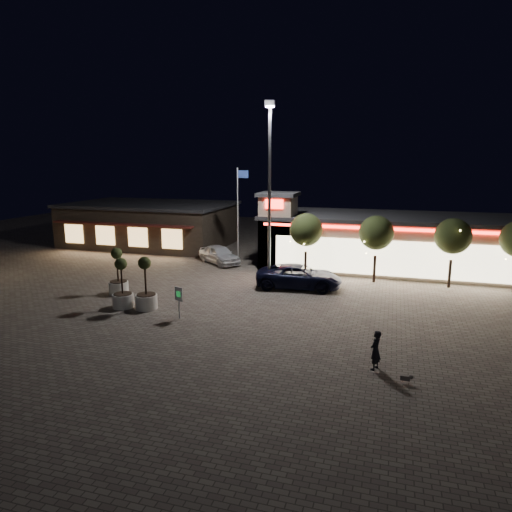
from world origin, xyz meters
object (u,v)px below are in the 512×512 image
(pedestrian, at_px, (375,350))
(planter_left, at_px, (118,280))
(valet_sign, at_px, (179,297))
(white_sedan, at_px, (219,254))
(pickup_truck, at_px, (299,276))
(planter_mid, at_px, (123,292))

(pedestrian, distance_m, planter_left, 17.72)
(planter_left, relative_size, valet_sign, 1.73)
(valet_sign, bearing_deg, pedestrian, -17.52)
(valet_sign, bearing_deg, planter_left, 152.03)
(pedestrian, height_order, planter_left, planter_left)
(planter_left, bearing_deg, white_sedan, 74.01)
(pickup_truck, relative_size, planter_left, 1.88)
(white_sedan, bearing_deg, pickup_truck, -86.55)
(planter_left, height_order, planter_mid, planter_left)
(planter_left, height_order, valet_sign, planter_left)
(planter_mid, distance_m, valet_sign, 4.15)
(pedestrian, relative_size, planter_mid, 0.56)
(planter_left, xyz_separation_m, valet_sign, (5.88, -3.12, 0.30))
(white_sedan, height_order, valet_sign, valet_sign)
(pickup_truck, height_order, white_sedan, pickup_truck)
(pickup_truck, distance_m, valet_sign, 9.48)
(white_sedan, distance_m, pedestrian, 21.61)
(white_sedan, xyz_separation_m, valet_sign, (2.90, -13.51, 0.47))
(pickup_truck, relative_size, valet_sign, 3.25)
(pedestrian, relative_size, planter_left, 0.55)
(white_sedan, height_order, planter_mid, planter_mid)
(planter_mid, bearing_deg, valet_sign, -11.12)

